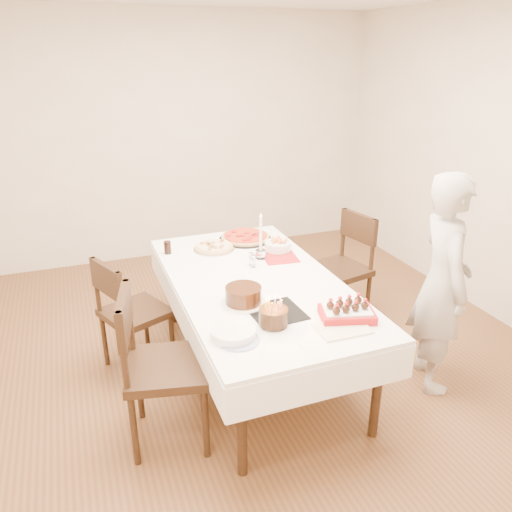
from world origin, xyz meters
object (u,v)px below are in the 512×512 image
object	(u,v)px
dining_table	(256,326)
chair_left_savory	(135,313)
person	(442,284)
birthday_cake	(273,311)
pizza_pepperoni	(245,237)
layer_cake	(243,295)
strawberry_box	(347,312)
chair_right_savory	(338,270)
cola_glass	(168,248)
pizza_white	(214,247)
pasta_bowl	(278,246)
taper_candle	(261,236)
chair_left_dessert	(168,367)

from	to	relation	value
dining_table	chair_left_savory	world-z (taller)	chair_left_savory
person	birthday_cake	size ratio (longest dim) A/B	8.94
pizza_pepperoni	layer_cake	xyz separation A→B (m)	(-0.41, -1.11, 0.04)
layer_cake	strawberry_box	xyz separation A→B (m)	(0.53, -0.41, -0.02)
chair_left_savory	birthday_cake	xyz separation A→B (m)	(0.70, -0.99, 0.38)
person	chair_right_savory	bearing A→B (deg)	31.26
dining_table	layer_cake	bearing A→B (deg)	-123.75
dining_table	pizza_pepperoni	bearing A→B (deg)	75.62
cola_glass	person	bearing A→B (deg)	-38.57
chair_right_savory	chair_left_savory	world-z (taller)	chair_right_savory
person	layer_cake	xyz separation A→B (m)	(-1.35, 0.28, 0.02)
chair_left_savory	person	xyz separation A→B (m)	(1.98, -0.94, 0.33)
pizza_white	layer_cake	size ratio (longest dim) A/B	1.15
chair_right_savory	pasta_bowl	distance (m)	0.65
chair_right_savory	pasta_bowl	size ratio (longest dim) A/B	4.57
layer_cake	birthday_cake	distance (m)	0.33
pasta_bowl	strawberry_box	xyz separation A→B (m)	(-0.04, -1.17, -0.00)
strawberry_box	person	bearing A→B (deg)	8.72
layer_cake	taper_candle	bearing A→B (deg)	60.45
chair_left_savory	chair_left_dessert	bearing A→B (deg)	71.82
cola_glass	strawberry_box	distance (m)	1.65
chair_right_savory	person	size ratio (longest dim) A/B	0.62
pasta_bowl	birthday_cake	distance (m)	1.20
taper_candle	strawberry_box	bearing A→B (deg)	-82.05
pasta_bowl	layer_cake	world-z (taller)	layer_cake
chair_left_dessert	pizza_pepperoni	xyz separation A→B (m)	(0.96, 1.30, 0.26)
chair_right_savory	person	bearing A→B (deg)	-90.55
chair_left_savory	chair_left_dessert	xyz separation A→B (m)	(0.07, -0.86, 0.05)
pizza_pepperoni	pasta_bowl	xyz separation A→B (m)	(0.16, -0.34, 0.02)
pasta_bowl	taper_candle	world-z (taller)	taper_candle
pizza_white	taper_candle	xyz separation A→B (m)	(0.29, -0.30, 0.17)
strawberry_box	cola_glass	bearing A→B (deg)	119.69
pasta_bowl	chair_left_savory	bearing A→B (deg)	-175.03
taper_candle	chair_left_dessert	bearing A→B (deg)	-137.27
layer_cake	birthday_cake	bearing A→B (deg)	-76.82
pasta_bowl	taper_candle	bearing A→B (deg)	-152.60
chair_right_savory	chair_left_savory	bearing A→B (deg)	170.97
dining_table	layer_cake	size ratio (longest dim) A/B	7.13
dining_table	chair_left_dessert	distance (m)	0.91
pasta_bowl	chair_right_savory	bearing A→B (deg)	-1.20
taper_candle	layer_cake	world-z (taller)	taper_candle
chair_left_dessert	layer_cake	world-z (taller)	chair_left_dessert
taper_candle	birthday_cake	world-z (taller)	taper_candle
dining_table	pizza_white	xyz separation A→B (m)	(-0.11, 0.67, 0.40)
dining_table	pizza_pepperoni	world-z (taller)	pizza_pepperoni
taper_candle	pizza_white	bearing A→B (deg)	134.22
pizza_white	strawberry_box	bearing A→B (deg)	-72.13
birthday_cake	strawberry_box	size ratio (longest dim) A/B	0.54
person	strawberry_box	world-z (taller)	person
chair_left_savory	cola_glass	distance (m)	0.60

